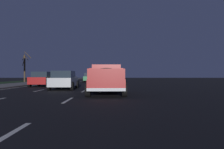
{
  "coord_description": "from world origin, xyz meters",
  "views": [
    {
      "loc": [
        -0.56,
        -3.8,
        1.2
      ],
      "look_at": [
        15.91,
        -3.87,
        1.24
      ],
      "focal_mm": 36.3,
      "sensor_mm": 36.0,
      "label": 1
    }
  ],
  "objects": [
    {
      "name": "sedan_silver",
      "position": [
        18.46,
        0.16,
        0.78
      ],
      "size": [
        4.44,
        2.09,
        1.54
      ],
      "color": "#B2B5BA",
      "rests_on": "ground"
    },
    {
      "name": "lane_markings",
      "position": [
        30.57,
        3.03,
        0.0
      ],
      "size": [
        108.11,
        7.04,
        0.01
      ],
      "color": "silver",
      "rests_on": "ground"
    },
    {
      "name": "bare_tree_far",
      "position": [
        38.04,
        10.94,
        2.53
      ],
      "size": [
        1.85,
        1.73,
        5.25
      ],
      "color": "#423323",
      "rests_on": "ground"
    },
    {
      "name": "sedan_white",
      "position": [
        40.08,
        3.59,
        0.78
      ],
      "size": [
        4.42,
        2.05,
        1.54
      ],
      "color": "silver",
      "rests_on": "ground"
    },
    {
      "name": "ground",
      "position": [
        27.0,
        0.0,
        0.0
      ],
      "size": [
        144.0,
        144.0,
        0.0
      ],
      "primitive_type": "plane",
      "color": "black"
    },
    {
      "name": "sedan_red",
      "position": [
        23.4,
        3.42,
        0.78
      ],
      "size": [
        4.41,
        2.04,
        1.54
      ],
      "color": "maroon",
      "rests_on": "ground"
    },
    {
      "name": "pickup_truck",
      "position": [
        13.72,
        -3.5,
        0.98
      ],
      "size": [
        5.46,
        2.34,
        1.87
      ],
      "color": "maroon",
      "rests_on": "ground"
    },
    {
      "name": "sedan_green",
      "position": [
        38.05,
        -0.13,
        0.78
      ],
      "size": [
        4.44,
        2.09,
        1.54
      ],
      "color": "#14592D",
      "rests_on": "ground"
    },
    {
      "name": "sidewalk_shoulder",
      "position": [
        27.0,
        7.45,
        0.06
      ],
      "size": [
        108.0,
        4.0,
        0.12
      ],
      "primitive_type": "cube",
      "color": "slate",
      "rests_on": "ground"
    }
  ]
}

